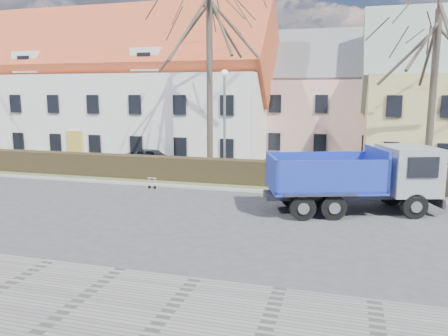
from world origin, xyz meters
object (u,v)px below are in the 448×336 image
(dump_truck, at_px, (346,179))
(streetlight, at_px, (224,125))
(cart_frame, at_px, (148,182))
(parked_car_a, at_px, (152,158))

(dump_truck, bearing_deg, streetlight, 123.77)
(dump_truck, xyz_separation_m, cart_frame, (-9.79, 1.91, -1.08))
(streetlight, bearing_deg, cart_frame, -136.00)
(streetlight, height_order, parked_car_a, streetlight)
(cart_frame, height_order, parked_car_a, parked_car_a)
(cart_frame, bearing_deg, streetlight, 44.00)
(dump_truck, relative_size, parked_car_a, 1.96)
(dump_truck, xyz_separation_m, streetlight, (-6.58, 5.01, 1.69))
(dump_truck, relative_size, cart_frame, 9.78)
(streetlight, xyz_separation_m, cart_frame, (-3.21, -3.10, -2.77))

